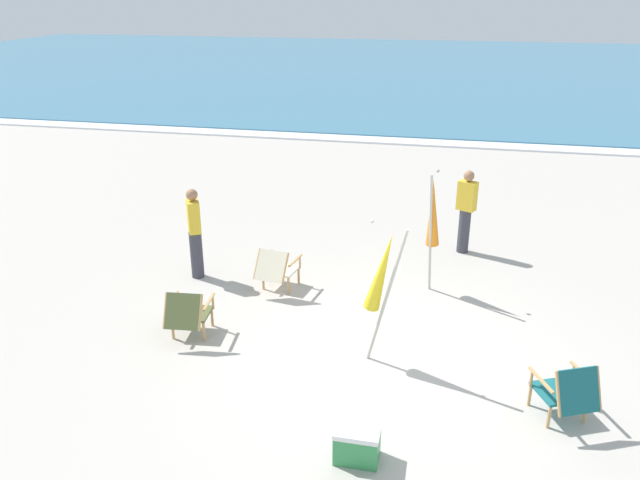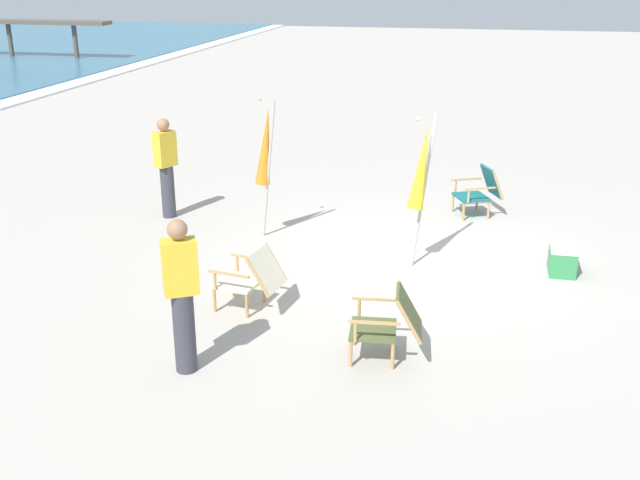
{
  "view_description": "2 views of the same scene",
  "coord_description": "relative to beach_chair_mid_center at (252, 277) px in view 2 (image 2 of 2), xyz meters",
  "views": [
    {
      "loc": [
        0.7,
        -7.31,
        4.81
      ],
      "look_at": [
        -1.33,
        2.04,
        0.89
      ],
      "focal_mm": 35.0,
      "sensor_mm": 36.0,
      "label": 1
    },
    {
      "loc": [
        -9.84,
        -0.75,
        3.92
      ],
      "look_at": [
        -1.5,
        1.09,
        0.75
      ],
      "focal_mm": 42.0,
      "sensor_mm": 36.0,
      "label": 2
    }
  ],
  "objects": [
    {
      "name": "beach_chair_mid_center",
      "position": [
        0.0,
        0.0,
        0.0
      ],
      "size": [
        0.69,
        0.85,
        0.78
      ],
      "color": "beige",
      "rests_on": "ground"
    },
    {
      "name": "ground_plane",
      "position": [
        2.03,
        -1.8,
        -0.42
      ],
      "size": [
        80.0,
        80.0,
        0.0
      ],
      "primitive_type": "plane",
      "color": "#B2AAA0"
    },
    {
      "name": "person_near_chairs",
      "position": [
        3.06,
        2.38,
        0.42
      ],
      "size": [
        0.39,
        0.33,
        1.63
      ],
      "color": "#383842",
      "rests_on": "ground"
    },
    {
      "name": "beach_chair_front_right",
      "position": [
        4.26,
        -2.59,
        0.01
      ],
      "size": [
        0.81,
        0.87,
        0.81
      ],
      "color": "#196066",
      "rests_on": "ground"
    },
    {
      "name": "umbrella_furled_orange",
      "position": [
        2.5,
        0.53,
        0.96
      ],
      "size": [
        0.33,
        0.41,
        2.12
      ],
      "color": "#B7B2A8",
      "rests_on": "ground"
    },
    {
      "name": "umbrella_furled_yellow",
      "position": [
        1.96,
        -1.8,
        0.93
      ],
      "size": [
        0.61,
        0.4,
        2.07
      ],
      "color": "#B7B2A8",
      "rests_on": "ground"
    },
    {
      "name": "cooler_box",
      "position": [
        1.97,
        -3.73,
        -0.22
      ],
      "size": [
        0.49,
        0.35,
        0.4
      ],
      "color": "#338C4C",
      "rests_on": "ground"
    },
    {
      "name": "beach_chair_back_right",
      "position": [
        -0.83,
        -1.76,
        0.0
      ],
      "size": [
        0.65,
        0.81,
        0.78
      ],
      "color": "#515B33",
      "rests_on": "ground"
    },
    {
      "name": "person_by_waterline",
      "position": [
        -1.52,
        0.23,
        0.42
      ],
      "size": [
        0.34,
        0.39,
        1.63
      ],
      "color": "#383842",
      "rests_on": "ground"
    }
  ]
}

